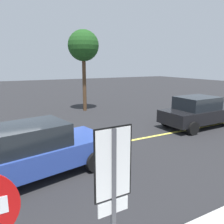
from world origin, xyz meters
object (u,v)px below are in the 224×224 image
at_px(speed_limit_sign, 113,183).
at_px(tree_left_verge, 83,46).
at_px(car_black_crossing, 198,112).
at_px(car_blue_mid_road, 35,150).

bearing_deg(speed_limit_sign, tree_left_verge, 70.21).
xyz_separation_m(car_black_crossing, tree_left_verge, (-3.73, 6.74, 3.60)).
relative_size(car_black_crossing, tree_left_verge, 0.78).
relative_size(car_blue_mid_road, tree_left_verge, 0.82).
bearing_deg(car_black_crossing, speed_limit_sign, -145.29).
bearing_deg(car_blue_mid_road, car_black_crossing, 10.17).
height_order(speed_limit_sign, tree_left_verge, tree_left_verge).
bearing_deg(car_black_crossing, tree_left_verge, 118.98).
bearing_deg(tree_left_verge, car_black_crossing, -61.02).
height_order(car_black_crossing, tree_left_verge, tree_left_verge).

